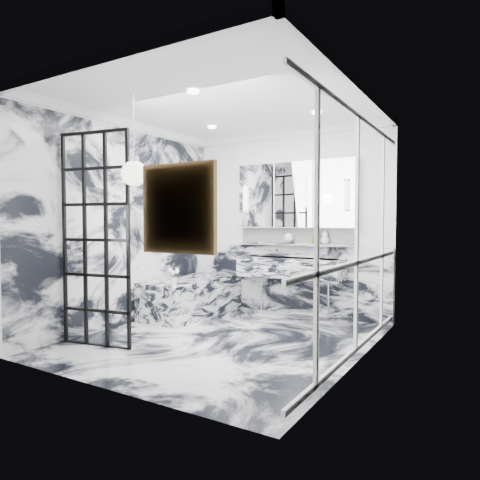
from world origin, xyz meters
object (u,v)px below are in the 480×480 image
Objects in this scene: crittall_door at (95,240)px; mirror_cabinet at (295,195)px; bathtub at (192,297)px; trough_sink at (290,268)px.

mirror_cabinet is (1.26, 2.69, 0.62)m from crittall_door.
mirror_cabinet is 1.15× the size of bathtub.
trough_sink is 1.10m from mirror_cabinet.
trough_sink is at bearing 26.48° from bathtub.
mirror_cabinet is at bearing 90.00° from trough_sink.
bathtub is (-1.33, -0.66, -0.45)m from trough_sink.
trough_sink is 1.55m from bathtub.
crittall_door reaches higher than trough_sink.
crittall_door is 2.08m from bathtub.
crittall_door is at bearing -116.47° from trough_sink.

